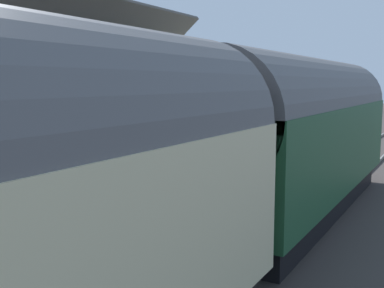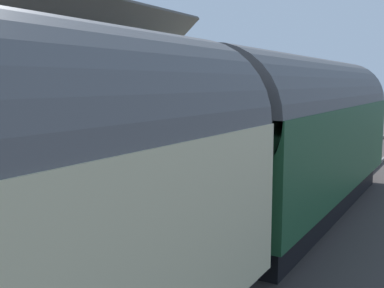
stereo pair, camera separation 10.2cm
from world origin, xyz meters
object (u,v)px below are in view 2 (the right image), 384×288
object	(u,v)px
planter_bench_right	(168,136)
tree_mid_background	(43,69)
bench_mid_platform	(258,130)
station_building	(53,123)
planter_edge_near	(209,134)

from	to	relation	value
planter_bench_right	tree_mid_background	bearing A→B (deg)	102.30
bench_mid_platform	planter_bench_right	xyz separation A→B (m)	(-3.63, 2.57, -0.09)
station_building	planter_edge_near	xyz separation A→B (m)	(10.11, 0.76, -1.32)
bench_mid_platform	tree_mid_background	world-z (taller)	tree_mid_background
planter_bench_right	planter_edge_near	world-z (taller)	planter_bench_right
bench_mid_platform	planter_bench_right	bearing A→B (deg)	144.64
station_building	planter_edge_near	distance (m)	10.22
planter_bench_right	planter_edge_near	distance (m)	2.56
bench_mid_platform	station_building	bearing A→B (deg)	174.01
planter_bench_right	station_building	bearing A→B (deg)	-169.66
bench_mid_platform	planter_edge_near	world-z (taller)	bench_mid_platform
bench_mid_platform	planter_edge_near	distance (m)	2.27
planter_bench_right	planter_edge_near	xyz separation A→B (m)	(2.48, -0.63, -0.12)
station_building	bench_mid_platform	xyz separation A→B (m)	(11.26, -1.18, -1.11)
planter_bench_right	planter_edge_near	size ratio (longest dim) A/B	0.70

